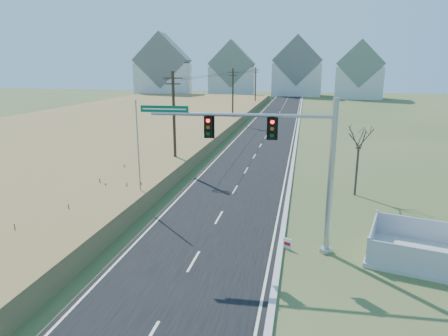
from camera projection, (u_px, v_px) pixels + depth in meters
The scene contains 16 objects.
ground at pixel (203, 245), 21.75m from camera, with size 260.00×260.00×0.00m, color #3E5127.
road at pixel (275, 121), 69.19m from camera, with size 8.00×180.00×0.06m, color black.
curb at pixel (299, 122), 68.38m from camera, with size 0.30×180.00×0.18m, color #B2AFA8.
reed_marsh at pixel (120, 122), 64.15m from camera, with size 38.00×110.00×1.30m, color olive.
utility_pole_near at pixel (174, 120), 36.06m from camera, with size 1.80×0.26×9.00m.
utility_pole_mid at pixel (233, 96), 64.52m from camera, with size 1.80×0.26×9.00m.
utility_pole_far at pixel (256, 86), 92.99m from camera, with size 1.80×0.26×9.00m.
condo_nw at pixel (163, 71), 122.00m from camera, with size 17.69×13.38×19.05m.
condo_nnw at pixel (232, 73), 125.95m from camera, with size 14.93×11.17×17.03m.
condo_n at pixel (297, 71), 125.74m from camera, with size 15.27×10.20×18.54m.
condo_ne at pixel (359, 75), 114.89m from camera, with size 14.12×10.51×16.52m.
traffic_signal_mast at pixel (292, 161), 20.01m from camera, with size 10.09×0.86×8.03m.
fence_enclosure at pixel (435, 257), 19.82m from camera, with size 7.23×5.77×1.45m.
open_sign at pixel (287, 244), 21.20m from camera, with size 0.45×0.26×0.59m.
flagpole at pixel (139, 166), 26.69m from camera, with size 0.33×0.33×7.37m.
bare_tree at pixel (360, 136), 29.01m from camera, with size 2.11×2.11×5.59m.
Camera 1 is at (5.06, -19.38, 9.53)m, focal length 32.00 mm.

